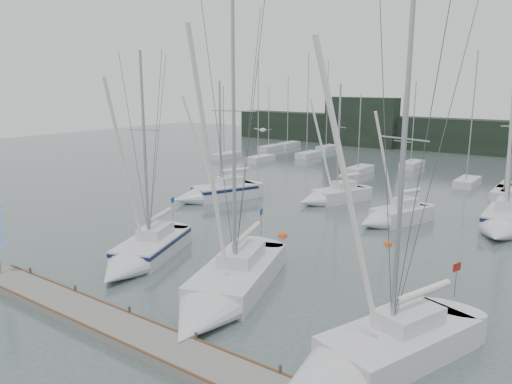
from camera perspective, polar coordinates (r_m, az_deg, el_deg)
ground at (r=24.91m, az=-3.84°, el=-12.30°), size 160.00×160.00×0.00m
dock at (r=21.64m, az=-12.68°, el=-16.05°), size 24.00×2.00×0.40m
far_treeline at (r=81.03m, az=25.53°, el=5.62°), size 90.00×4.00×5.00m
far_building_left at (r=84.94m, az=11.92°, el=7.84°), size 12.00×3.00×8.00m
mast_forest at (r=63.42m, az=21.47°, el=2.55°), size 59.26×26.97×14.31m
sailboat_near_left at (r=30.05m, az=-13.12°, el=-7.07°), size 5.64×9.02×13.08m
sailboat_near_center at (r=24.39m, az=-3.94°, el=-11.46°), size 6.46×11.45×15.47m
sailboat_near_right at (r=19.58m, az=12.21°, el=-18.11°), size 5.79×9.62×14.39m
sailboat_mid_a at (r=44.95m, az=-5.12°, el=-0.19°), size 5.48×8.39×11.36m
sailboat_mid_b at (r=44.32m, az=8.26°, el=-0.57°), size 4.85×7.25×11.05m
sailboat_mid_c at (r=38.60m, az=15.04°, el=-2.81°), size 4.43×6.78×10.26m
sailboat_mid_d at (r=39.54m, az=26.44°, el=-3.22°), size 3.16×8.25×12.37m
buoy_a at (r=34.66m, az=3.08°, el=-5.07°), size 0.63×0.63×0.63m
buoy_b at (r=33.96m, az=14.89°, el=-5.85°), size 0.54×0.54×0.54m
seagull at (r=23.53m, az=0.79°, el=7.10°), size 0.92×0.41×0.18m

